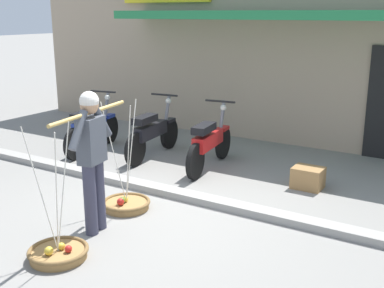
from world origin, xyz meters
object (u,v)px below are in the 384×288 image
Objects in this scene: wooden_crate at (308,178)px; motorcycle_second_in_row at (152,133)px; fruit_basket_left_side at (58,252)px; fruit_basket_right_side at (126,203)px; motorcycle_nearest_shop at (91,128)px; motorcycle_third_in_row at (209,143)px; fruit_vendor at (92,153)px.

motorcycle_second_in_row is at bearing 178.40° from wooden_crate.
fruit_basket_left_side is 3.30× the size of wooden_crate.
fruit_basket_right_side is 2.98m from motorcycle_nearest_shop.
fruit_basket_right_side is 2.73m from wooden_crate.
wooden_crate is (2.93, -0.08, -0.29)m from motorcycle_second_in_row.
fruit_basket_left_side reaches higher than motorcycle_third_in_row.
fruit_basket_right_side is 2.44m from motorcycle_second_in_row.
fruit_vendor is 0.93× the size of motorcycle_third_in_row.
fruit_basket_left_side is at bearing -87.44° from motorcycle_third_in_row.
fruit_vendor is 0.93× the size of motorcycle_second_in_row.
motorcycle_nearest_shop is at bearing -166.05° from motorcycle_second_in_row.
fruit_basket_right_side reaches higher than motorcycle_second_in_row.
fruit_basket_left_side is at bearing -52.01° from motorcycle_nearest_shop.
fruit_basket_left_side is 1.46m from fruit_basket_right_side.
motorcycle_nearest_shop is at bearing -177.03° from wooden_crate.
fruit_basket_right_side is (-0.25, 1.44, 0.00)m from fruit_basket_left_side.
fruit_vendor is at bearing -66.41° from motorcycle_second_in_row.
fruit_basket_left_side is 0.81× the size of motorcycle_nearest_shop.
motorcycle_nearest_shop is at bearing -174.04° from motorcycle_third_in_row.
motorcycle_third_in_row is (0.09, 2.09, 0.38)m from fruit_basket_right_side.
motorcycle_third_in_row is at bearing 5.96° from motorcycle_nearest_shop.
fruit_basket_left_side reaches higher than motorcycle_second_in_row.
motorcycle_nearest_shop and motorcycle_third_in_row have the same top height.
fruit_basket_right_side is (-0.12, 0.72, -0.90)m from fruit_vendor.
wooden_crate is at bearing 65.93° from fruit_basket_left_side.
fruit_vendor is at bearing -89.32° from motorcycle_third_in_row.
fruit_vendor is 1.16m from fruit_basket_right_side.
wooden_crate is (1.81, 2.05, 0.09)m from fruit_basket_right_side.
motorcycle_third_in_row is (-0.03, 2.80, -0.52)m from fruit_vendor.
motorcycle_nearest_shop reaches higher than wooden_crate.
fruit_vendor reaches higher than fruit_basket_right_side.
motorcycle_second_in_row and motorcycle_third_in_row have the same top height.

